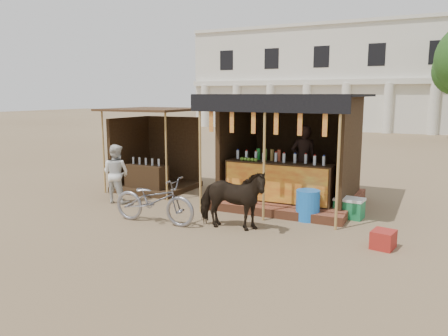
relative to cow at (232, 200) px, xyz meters
name	(u,v)px	position (x,y,z in m)	size (l,w,h in m)	color
ground	(189,233)	(-0.66, -0.62, -0.64)	(120.00, 120.00, 0.00)	#846B4C
main_stall	(290,163)	(0.36, 2.74, 0.39)	(3.60, 3.61, 2.78)	brown
secondary_stall	(152,160)	(-3.82, 2.61, 0.21)	(2.40, 2.40, 2.38)	#382614
cow	(232,200)	(0.00, 0.00, 0.00)	(0.69, 1.51, 1.28)	black
motorbike	(154,200)	(-1.70, -0.32, -0.13)	(0.68, 1.95, 1.02)	gray
bystander	(116,174)	(-3.67, 0.79, 0.12)	(0.74, 0.57, 1.51)	silver
blue_barrel	(308,205)	(1.23, 1.38, -0.30)	(0.52, 0.52, 0.68)	blue
red_crate	(383,239)	(2.96, 0.20, -0.47)	(0.38, 0.43, 0.33)	maroon
cooler	(349,208)	(2.02, 1.98, -0.41)	(0.68, 0.51, 0.46)	#1C7E44
background_building	(355,79)	(-2.66, 29.32, 3.34)	(26.00, 7.45, 8.18)	silver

